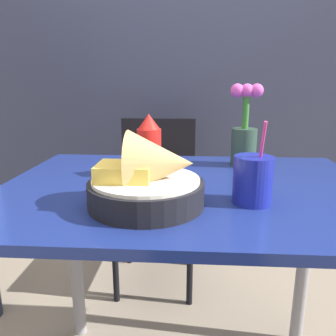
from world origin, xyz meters
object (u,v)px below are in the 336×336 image
drink_cup (250,181)px  chair_far_window (156,186)px  food_basket (148,180)px  ketchup_bottle (147,147)px  flower_vase (243,134)px

drink_cup → chair_far_window: bearing=108.6°
food_basket → ketchup_bottle: ketchup_bottle is taller
chair_far_window → drink_cup: drink_cup is taller
ketchup_bottle → drink_cup: bearing=-38.1°
ketchup_bottle → flower_vase: bearing=27.1°
chair_far_window → flower_vase: bearing=-58.5°
ketchup_bottle → drink_cup: (0.27, -0.21, -0.04)m
flower_vase → chair_far_window: bearing=121.5°
ketchup_bottle → flower_vase: size_ratio=0.69×
food_basket → ketchup_bottle: bearing=97.4°
ketchup_bottle → drink_cup: drink_cup is taller
chair_far_window → drink_cup: 1.04m
flower_vase → ketchup_bottle: bearing=-152.9°
ketchup_bottle → chair_far_window: bearing=93.8°
chair_far_window → ketchup_bottle: 0.81m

